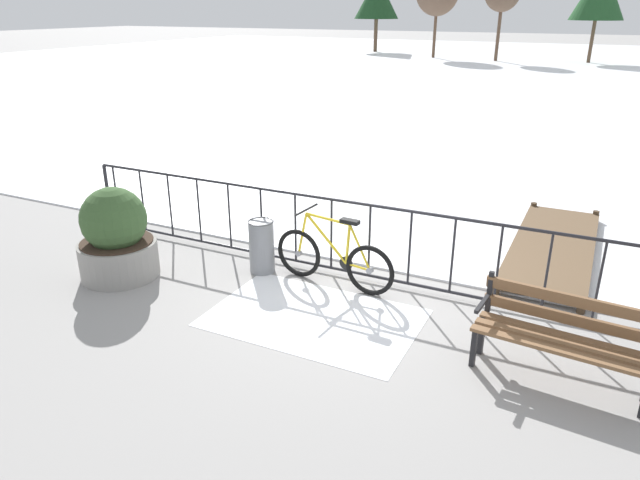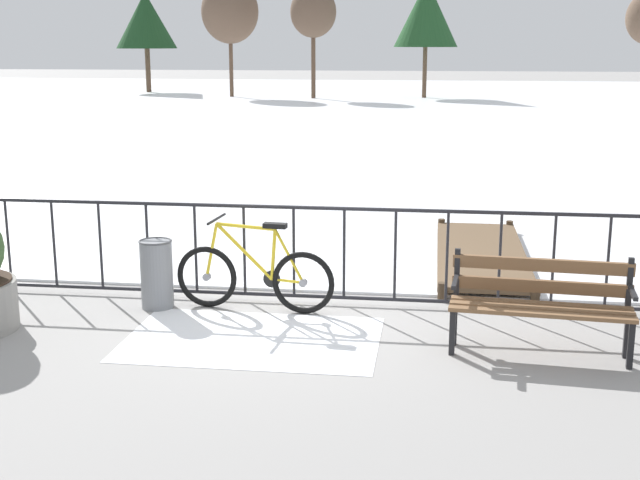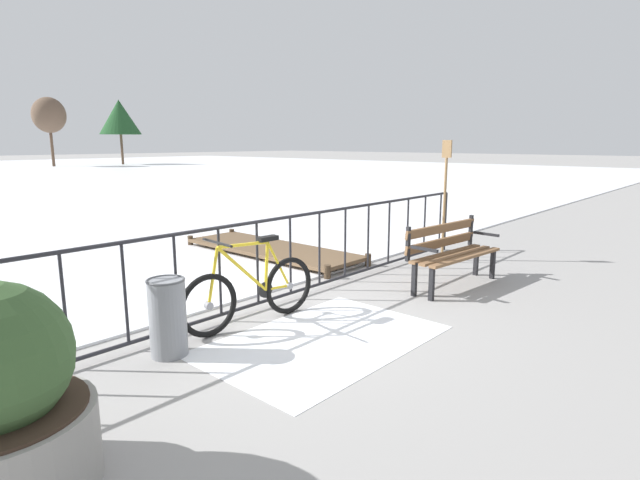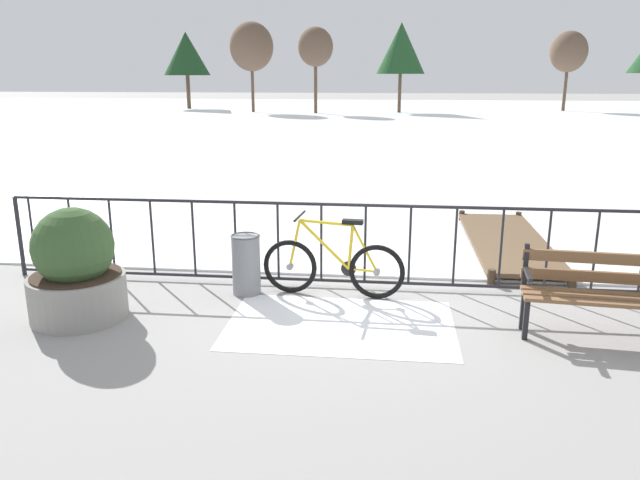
# 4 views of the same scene
# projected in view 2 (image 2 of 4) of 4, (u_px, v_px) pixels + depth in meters

# --- Properties ---
(ground_plane) EXTENTS (160.00, 160.00, 0.00)m
(ground_plane) POSITION_uv_depth(u_px,v_px,m) (294.00, 303.00, 9.16)
(ground_plane) COLOR gray
(frozen_pond) EXTENTS (80.00, 56.00, 0.03)m
(frozen_pond) POSITION_uv_depth(u_px,v_px,m) (403.00, 108.00, 36.56)
(frozen_pond) COLOR white
(frozen_pond) RESTS_ON ground
(snow_patch) EXTENTS (2.40, 1.57, 0.01)m
(snow_patch) POSITION_uv_depth(u_px,v_px,m) (253.00, 339.00, 8.03)
(snow_patch) COLOR white
(snow_patch) RESTS_ON ground
(railing_fence) EXTENTS (9.06, 0.06, 1.07)m
(railing_fence) POSITION_uv_depth(u_px,v_px,m) (294.00, 252.00, 9.03)
(railing_fence) COLOR #232328
(railing_fence) RESTS_ON ground
(bicycle_near_railing) EXTENTS (1.71, 0.52, 0.97)m
(bicycle_near_railing) POSITION_uv_depth(u_px,v_px,m) (255.00, 276.00, 8.82)
(bicycle_near_railing) COLOR black
(bicycle_near_railing) RESTS_ON ground
(park_bench) EXTENTS (1.64, 0.62, 0.89)m
(park_bench) POSITION_uv_depth(u_px,v_px,m) (541.00, 298.00, 7.58)
(park_bench) COLOR brown
(park_bench) RESTS_ON ground
(trash_bin) EXTENTS (0.35, 0.35, 0.73)m
(trash_bin) POSITION_uv_depth(u_px,v_px,m) (157.00, 273.00, 8.92)
(trash_bin) COLOR gray
(trash_bin) RESTS_ON ground
(wooden_dock) EXTENTS (1.10, 3.55, 0.20)m
(wooden_dock) POSITION_uv_depth(u_px,v_px,m) (481.00, 253.00, 10.81)
(wooden_dock) COLOR brown
(wooden_dock) RESTS_ON ground
(tree_west_mid) EXTENTS (3.41, 3.41, 5.55)m
(tree_west_mid) POSITION_uv_depth(u_px,v_px,m) (146.00, 21.00, 47.55)
(tree_west_mid) COLOR brown
(tree_west_mid) RESTS_ON ground
(tree_east_mid) EXTENTS (2.93, 2.93, 5.94)m
(tree_east_mid) POSITION_uv_depth(u_px,v_px,m) (230.00, 12.00, 43.28)
(tree_east_mid) COLOR brown
(tree_east_mid) RESTS_ON ground
(tree_far_east) EXTENTS (2.29, 2.29, 5.52)m
(tree_far_east) POSITION_uv_depth(u_px,v_px,m) (313.00, 12.00, 41.95)
(tree_far_east) COLOR brown
(tree_far_east) RESTS_ON ground
(tree_extra) EXTENTS (3.23, 3.23, 5.85)m
(tree_extra) POSITION_uv_depth(u_px,v_px,m) (426.00, 14.00, 42.50)
(tree_extra) COLOR brown
(tree_extra) RESTS_ON ground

